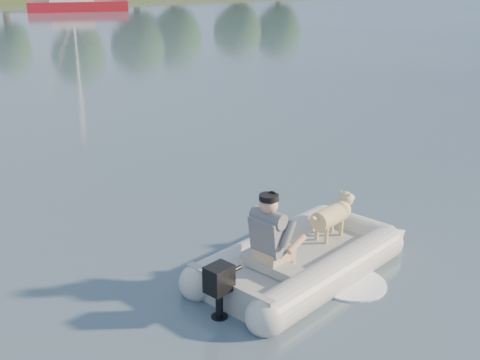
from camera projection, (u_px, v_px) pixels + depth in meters
water at (284, 269)px, 8.13m from camera, size 160.00×160.00×0.00m
dinghy at (305, 230)px, 7.94m from camera, size 5.26×4.30×1.35m
man at (269, 232)px, 7.45m from camera, size 0.82×0.75×1.05m
dog at (330, 220)px, 8.43m from camera, size 0.96×0.52×0.60m
outboard_motor at (219, 294)px, 6.92m from camera, size 0.46×0.36×0.77m
sailboat at (77, 5)px, 51.61m from camera, size 8.64×5.08×11.39m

